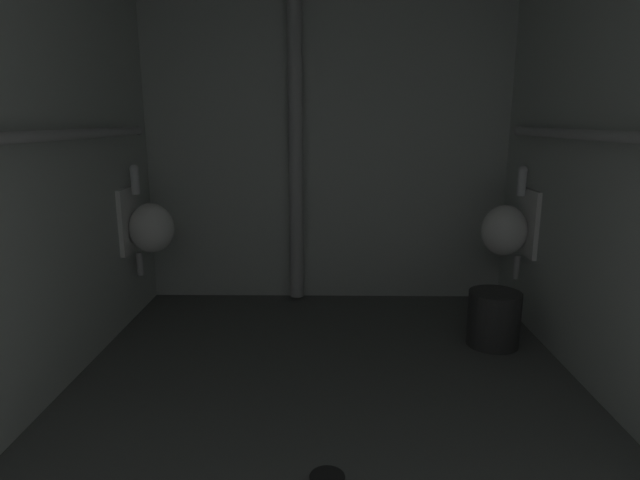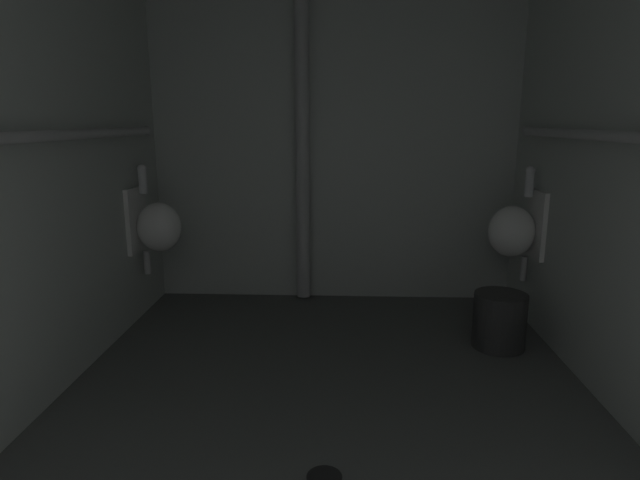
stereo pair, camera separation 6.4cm
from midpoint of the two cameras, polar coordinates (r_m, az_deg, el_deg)
name	(u,v)px [view 2 (the right image)]	position (r m, az deg, el deg)	size (l,w,h in m)	color
floor	(322,475)	(2.34, 1.11, -23.87)	(2.81, 4.36, 0.08)	#4C4F4C
wall_back	(334,139)	(4.03, 1.94, 10.74)	(2.81, 0.06, 2.43)	#B8BEB7
urinal_left_mid	(156,225)	(3.77, -16.73, 1.51)	(0.32, 0.30, 0.76)	white
urinal_right_mid	(515,230)	(3.71, 20.63, 1.03)	(0.32, 0.30, 0.76)	white
standpipe_back_wall	(303,140)	(3.93, -1.41, 10.69)	(0.10, 0.10, 2.38)	#B2B2B2
floor_drain	(324,476)	(2.26, 1.35, -24.02)	(0.14, 0.14, 0.01)	black
waste_bin	(499,320)	(3.45, 19.18, -8.15)	(0.32, 0.32, 0.34)	#2D2D2D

